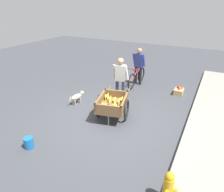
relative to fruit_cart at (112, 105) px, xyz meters
name	(u,v)px	position (x,y,z in m)	size (l,w,h in m)	color
ground_plane	(112,118)	(0.08, 0.02, -0.44)	(24.00, 24.00, 0.00)	#3D3F44
fruit_cart	(112,105)	(0.00, 0.00, 0.00)	(1.78, 1.15, 0.71)	brown
vendor_person	(120,76)	(-1.11, -0.28, 0.51)	(0.28, 0.56, 1.59)	#333851
bicycle	(137,77)	(-2.80, -0.31, -0.09)	(1.66, 0.46, 0.85)	black
cyclist_person	(139,63)	(-2.95, -0.30, 0.49)	(0.22, 0.61, 1.56)	black
dog	(77,96)	(-0.25, -1.51, -0.17)	(0.67, 0.25, 0.40)	beige
fire_hydrant	(168,187)	(2.10, 2.22, -0.11)	(0.25, 0.25, 0.67)	gold
plastic_bucket	(29,143)	(2.23, -1.14, -0.30)	(0.22, 0.22, 0.29)	#1966B2
apple_crate	(179,91)	(-2.70, 1.49, -0.31)	(0.44, 0.32, 0.32)	tan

